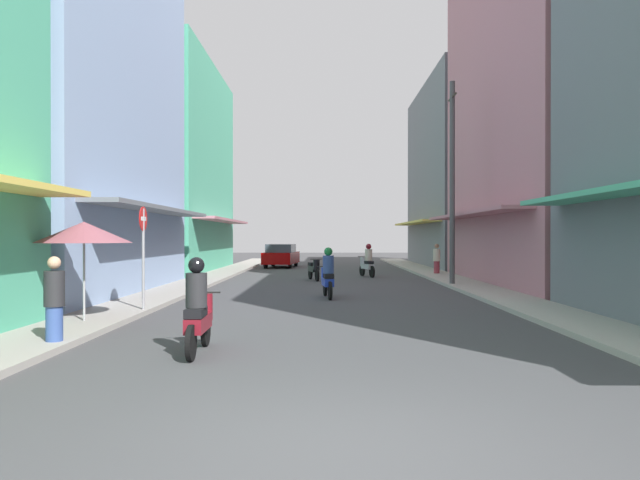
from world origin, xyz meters
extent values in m
plane|color=#424244|center=(0.00, 17.62, 0.00)|extent=(95.12, 95.12, 0.00)
cube|color=#9E9991|center=(-5.31, 17.62, 0.06)|extent=(1.67, 51.24, 0.12)
cube|color=#ADA89E|center=(5.31, 17.62, 0.06)|extent=(1.67, 51.24, 0.12)
cube|color=#8CA5CC|center=(-9.14, 13.99, 8.08)|extent=(6.00, 11.54, 16.15)
cube|color=slate|center=(-5.64, 13.99, 2.80)|extent=(1.10, 10.39, 0.12)
cube|color=#4CB28C|center=(-9.14, 26.82, 5.65)|extent=(6.00, 12.56, 11.29)
cube|color=#B7727F|center=(-5.64, 26.82, 2.80)|extent=(1.10, 11.30, 0.12)
cube|color=#B7727F|center=(9.14, 18.12, 7.79)|extent=(6.00, 13.14, 15.58)
cube|color=#B7727F|center=(5.64, 18.12, 2.80)|extent=(1.10, 11.82, 0.12)
cube|color=slate|center=(9.14, 32.06, 5.77)|extent=(6.00, 13.41, 11.55)
cube|color=#EFD159|center=(5.64, 32.06, 2.80)|extent=(1.10, 12.07, 0.12)
cylinder|color=black|center=(-0.47, 19.76, 0.28)|extent=(0.22, 0.56, 0.56)
cylinder|color=black|center=(-0.78, 20.97, 0.28)|extent=(0.22, 0.56, 0.56)
cube|color=black|center=(-0.64, 20.42, 0.50)|extent=(0.52, 1.04, 0.24)
cube|color=black|center=(-0.69, 20.61, 0.70)|extent=(0.41, 0.61, 0.14)
cylinder|color=black|center=(-0.50, 19.88, 0.70)|extent=(0.28, 0.28, 0.45)
cylinder|color=black|center=(-0.50, 19.88, 0.95)|extent=(0.54, 0.17, 0.03)
cylinder|color=black|center=(-0.14, 13.66, 0.28)|extent=(0.15, 0.57, 0.56)
cylinder|color=black|center=(0.01, 12.42, 0.28)|extent=(0.15, 0.57, 0.56)
cube|color=#1E38B7|center=(-0.06, 12.99, 0.50)|extent=(0.40, 1.03, 0.24)
cube|color=black|center=(-0.03, 12.79, 0.70)|extent=(0.34, 0.59, 0.14)
cylinder|color=#1E38B7|center=(-0.12, 13.54, 0.70)|extent=(0.28, 0.28, 0.45)
cylinder|color=black|center=(-0.12, 13.54, 0.95)|extent=(0.55, 0.09, 0.03)
cylinder|color=#334C8C|center=(-0.04, 12.84, 1.05)|extent=(0.34, 0.34, 0.55)
sphere|color=#197233|center=(-0.04, 12.84, 1.45)|extent=(0.26, 0.26, 0.26)
cylinder|color=black|center=(1.69, 23.21, 0.28)|extent=(0.25, 0.56, 0.56)
cylinder|color=black|center=(2.07, 22.02, 0.28)|extent=(0.25, 0.56, 0.56)
cube|color=#B2B2B7|center=(1.89, 22.56, 0.50)|extent=(0.57, 1.04, 0.24)
cube|color=black|center=(1.95, 22.37, 0.70)|extent=(0.44, 0.62, 0.14)
cylinder|color=#B2B2B7|center=(1.73, 23.09, 0.70)|extent=(0.28, 0.28, 0.45)
cylinder|color=black|center=(1.73, 23.09, 0.95)|extent=(0.53, 0.19, 0.03)
cylinder|color=beige|center=(1.94, 22.42, 1.05)|extent=(0.34, 0.34, 0.55)
sphere|color=maroon|center=(1.94, 22.42, 1.45)|extent=(0.26, 0.26, 0.26)
cylinder|color=black|center=(-2.24, 4.99, 0.28)|extent=(0.09, 0.56, 0.56)
cylinder|color=black|center=(-2.21, 3.74, 0.28)|extent=(0.09, 0.56, 0.56)
cube|color=maroon|center=(-2.22, 4.31, 0.50)|extent=(0.30, 1.01, 0.24)
cube|color=black|center=(-2.22, 4.11, 0.70)|extent=(0.29, 0.57, 0.14)
cylinder|color=maroon|center=(-2.23, 4.86, 0.70)|extent=(0.28, 0.28, 0.45)
cylinder|color=black|center=(-2.23, 4.86, 0.95)|extent=(0.55, 0.04, 0.03)
cylinder|color=#262628|center=(-2.22, 4.16, 1.05)|extent=(0.34, 0.34, 0.55)
sphere|color=black|center=(-2.22, 4.16, 1.45)|extent=(0.26, 0.26, 0.26)
cube|color=#8C0000|center=(-2.85, 31.40, 0.60)|extent=(2.14, 4.25, 0.70)
cube|color=#333D47|center=(-2.86, 31.25, 1.15)|extent=(1.79, 2.24, 0.60)
cylinder|color=black|center=(-3.47, 32.72, 0.32)|extent=(0.24, 0.65, 0.64)
cylinder|color=black|center=(-1.98, 32.58, 0.32)|extent=(0.24, 0.65, 0.64)
cylinder|color=black|center=(-3.71, 30.23, 0.32)|extent=(0.24, 0.65, 0.64)
cylinder|color=black|center=(-2.22, 30.09, 0.32)|extent=(0.24, 0.65, 0.64)
cylinder|color=#334C8C|center=(-4.79, 4.78, 0.36)|extent=(0.28, 0.28, 0.72)
cylinder|color=#262628|center=(-4.79, 4.78, 1.02)|extent=(0.34, 0.34, 0.60)
sphere|color=tan|center=(-4.79, 4.78, 1.46)|extent=(0.22, 0.22, 0.22)
cylinder|color=#99333F|center=(5.35, 23.45, 0.36)|extent=(0.28, 0.28, 0.71)
cylinder|color=beige|center=(5.35, 23.45, 1.02)|extent=(0.34, 0.34, 0.60)
sphere|color=#9E7256|center=(5.35, 23.45, 1.46)|extent=(0.22, 0.22, 0.22)
cylinder|color=#99999E|center=(-5.28, 7.22, 1.03)|extent=(0.05, 0.05, 2.05)
cone|color=#8C4C59|center=(-5.28, 7.22, 2.00)|extent=(1.99, 1.99, 0.45)
cylinder|color=#4C4C4F|center=(4.73, 17.14, 3.92)|extent=(0.20, 0.20, 7.84)
cylinder|color=#3F382D|center=(4.73, 17.14, 7.24)|extent=(0.08, 1.20, 0.08)
cylinder|color=gray|center=(-4.63, 9.18, 1.30)|extent=(0.07, 0.07, 2.60)
cylinder|color=red|center=(-4.63, 9.18, 2.35)|extent=(0.02, 0.60, 0.60)
cube|color=white|center=(-4.63, 9.18, 2.35)|extent=(0.03, 0.40, 0.10)
camera|label=1|loc=(-0.18, -5.15, 1.90)|focal=32.79mm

